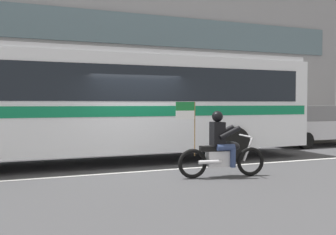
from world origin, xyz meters
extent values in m
plane|color=#3D3D3F|center=(0.00, 0.00, 0.00)|extent=(60.00, 60.00, 0.00)
cube|color=#A39E93|center=(0.00, 5.10, 0.07)|extent=(28.00, 3.80, 0.15)
cube|color=silver|center=(0.00, -0.60, 0.00)|extent=(26.60, 0.14, 0.01)
cube|color=#4C606B|center=(0.00, 6.96, 5.10)|extent=(25.76, 0.10, 1.40)
cube|color=silver|center=(-0.31, 1.20, 1.73)|extent=(12.09, 2.66, 2.70)
cube|color=black|center=(-0.31, 1.20, 2.28)|extent=(11.12, 2.69, 0.96)
cube|color=#0F7247|center=(-0.31, 1.20, 1.53)|extent=(11.85, 2.68, 0.28)
cube|color=#BABCC3|center=(-0.31, 1.20, 3.14)|extent=(11.84, 2.53, 0.16)
cylinder|color=black|center=(3.01, 0.02, 0.52)|extent=(1.04, 0.30, 1.04)
torus|color=black|center=(2.17, -2.14, 0.34)|extent=(0.70, 0.19, 0.69)
torus|color=black|center=(0.74, -1.93, 0.34)|extent=(0.70, 0.19, 0.69)
cube|color=silver|center=(1.41, -2.03, 0.44)|extent=(0.67, 0.37, 0.36)
ellipsoid|color=black|center=(1.65, -2.06, 0.72)|extent=(0.52, 0.35, 0.24)
cube|color=black|center=(1.21, -2.00, 0.69)|extent=(0.59, 0.34, 0.12)
cylinder|color=silver|center=(2.11, -2.13, 0.65)|extent=(0.28, 0.10, 0.58)
cylinder|color=silver|center=(2.03, -2.12, 0.96)|extent=(0.14, 0.64, 0.04)
cylinder|color=silver|center=(1.09, -2.14, 0.39)|extent=(0.56, 0.17, 0.09)
cube|color=black|center=(1.34, -2.02, 1.02)|extent=(0.33, 0.40, 0.56)
sphere|color=black|center=(1.34, -2.02, 1.44)|extent=(0.26, 0.26, 0.26)
cylinder|color=navy|center=(1.50, -1.86, 0.72)|extent=(0.44, 0.21, 0.15)
cylinder|color=navy|center=(1.68, -1.89, 0.48)|extent=(0.13, 0.13, 0.46)
cylinder|color=navy|center=(1.45, -2.22, 0.72)|extent=(0.44, 0.21, 0.15)
cylinder|color=navy|center=(1.63, -2.24, 0.48)|extent=(0.13, 0.13, 0.46)
cylinder|color=black|center=(1.60, -1.85, 1.06)|extent=(0.53, 0.19, 0.32)
cylinder|color=black|center=(1.54, -2.25, 1.06)|extent=(0.53, 0.19, 0.32)
cylinder|color=olive|center=(0.79, -1.93, 1.15)|extent=(0.02, 0.02, 1.25)
cube|color=#197233|center=(0.56, -1.90, 1.68)|extent=(0.44, 0.09, 0.20)
cube|color=white|center=(0.56, -1.90, 1.47)|extent=(0.44, 0.09, 0.20)
cube|color=silver|center=(8.60, 2.60, 0.68)|extent=(4.37, 1.84, 0.72)
cube|color=slate|center=(8.38, 2.60, 1.34)|extent=(2.28, 1.60, 0.60)
cylinder|color=black|center=(7.25, 1.75, 0.32)|extent=(0.64, 0.22, 0.64)
camera|label=1|loc=(-3.13, -10.04, 1.74)|focal=41.67mm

